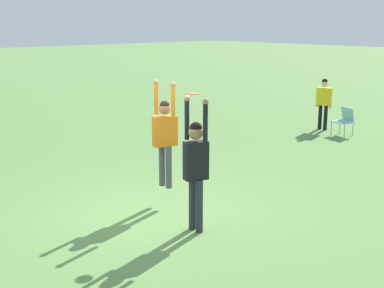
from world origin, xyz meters
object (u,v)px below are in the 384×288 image
at_px(camping_chair_2, 345,119).
at_px(person_spectator_near, 324,99).
at_px(person_defending, 196,161).
at_px(person_jumping, 165,132).
at_px(frisbee, 193,94).

xyz_separation_m(camping_chair_2, person_spectator_near, (-0.95, 0.24, 0.48)).
distance_m(person_defending, person_spectator_near, 9.52).
bearing_deg(person_defending, person_spectator_near, -139.02).
height_order(person_defending, person_spectator_near, person_defending).
bearing_deg(person_jumping, person_defending, -90.00).
bearing_deg(person_jumping, camping_chair_2, 27.60).
relative_size(person_defending, frisbee, 10.07).
height_order(person_defending, camping_chair_2, person_defending).
height_order(person_jumping, person_defending, person_jumping).
height_order(camping_chair_2, person_spectator_near, person_spectator_near).
relative_size(camping_chair_2, person_spectator_near, 0.52).
xyz_separation_m(person_jumping, person_spectator_near, (-2.16, 8.35, -0.44)).
bearing_deg(frisbee, person_spectator_near, 109.79).
xyz_separation_m(person_defending, person_spectator_near, (-3.55, 8.83, -0.23)).
bearing_deg(frisbee, person_jumping, 175.05).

